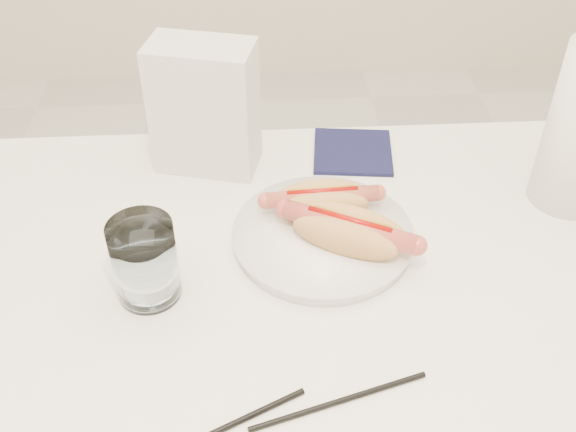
{
  "coord_description": "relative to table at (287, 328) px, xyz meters",
  "views": [
    {
      "loc": [
        -0.03,
        -0.6,
        1.4
      ],
      "look_at": [
        0.01,
        0.08,
        0.82
      ],
      "focal_mm": 42.25,
      "sensor_mm": 36.0,
      "label": 1
    }
  ],
  "objects": [
    {
      "name": "table",
      "position": [
        0.0,
        0.0,
        0.0
      ],
      "size": [
        1.2,
        0.8,
        0.75
      ],
      "color": "white",
      "rests_on": "ground"
    },
    {
      "name": "navy_napkin",
      "position": [
        0.13,
        0.32,
        0.06
      ],
      "size": [
        0.14,
        0.14,
        0.01
      ],
      "primitive_type": "cube",
      "rotation": [
        0.0,
        0.0,
        -0.11
      ],
      "color": "#101133",
      "rests_on": "table"
    },
    {
      "name": "napkin_box",
      "position": [
        -0.11,
        0.31,
        0.16
      ],
      "size": [
        0.17,
        0.12,
        0.21
      ],
      "primitive_type": "cube",
      "rotation": [
        0.0,
        0.0,
        -0.25
      ],
      "color": "silver",
      "rests_on": "table"
    },
    {
      "name": "chopstick_far",
      "position": [
        0.05,
        -0.16,
        0.06
      ],
      "size": [
        0.21,
        0.07,
        0.01
      ],
      "primitive_type": "cylinder",
      "rotation": [
        0.0,
        1.57,
        0.29
      ],
      "color": "black",
      "rests_on": "table"
    },
    {
      "name": "hotdog_right",
      "position": [
        0.09,
        0.08,
        0.1
      ],
      "size": [
        0.18,
        0.13,
        0.05
      ],
      "rotation": [
        0.0,
        0.0,
        -0.47
      ],
      "color": "tan",
      "rests_on": "plate"
    },
    {
      "name": "hotdog_left",
      "position": [
        0.06,
        0.15,
        0.1
      ],
      "size": [
        0.16,
        0.07,
        0.04
      ],
      "rotation": [
        0.0,
        0.0,
        0.05
      ],
      "color": "tan",
      "rests_on": "plate"
    },
    {
      "name": "plate",
      "position": [
        0.06,
        0.1,
        0.07
      ],
      "size": [
        0.32,
        0.32,
        0.02
      ],
      "primitive_type": "cylinder",
      "rotation": [
        0.0,
        0.0,
        0.37
      ],
      "color": "white",
      "rests_on": "table"
    },
    {
      "name": "water_glass",
      "position": [
        -0.18,
        0.02,
        0.12
      ],
      "size": [
        0.08,
        0.08,
        0.11
      ],
      "primitive_type": "cylinder",
      "color": "white",
      "rests_on": "table"
    }
  ]
}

